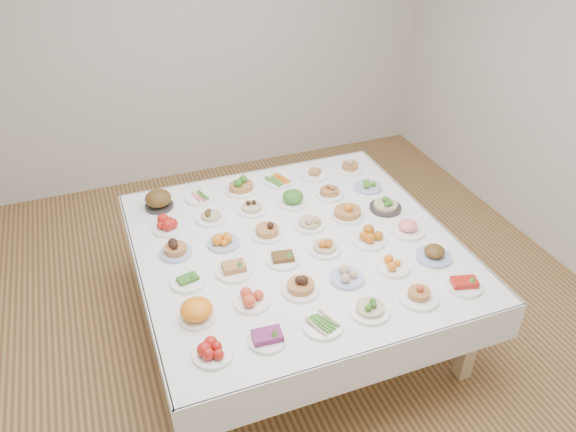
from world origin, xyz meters
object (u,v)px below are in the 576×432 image
object	(u,v)px
dish_35	(350,165)
dish_18	(175,247)
display_table	(296,251)
dish_0	(213,349)

from	to	relation	value
dish_35	dish_18	bearing A→B (deg)	-158.83
display_table	dish_35	distance (m)	1.13
dish_0	dish_35	xyz separation A→B (m)	(1.59, 1.58, 0.00)
dish_35	dish_0	bearing A→B (deg)	-135.26
display_table	dish_18	size ratio (longest dim) A/B	10.13
display_table	dish_35	bearing A→B (deg)	44.59
dish_0	dish_35	size ratio (longest dim) A/B	0.95
display_table	dish_18	bearing A→B (deg)	168.03
dish_0	display_table	bearing A→B (deg)	44.89
display_table	dish_0	bearing A→B (deg)	-135.11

